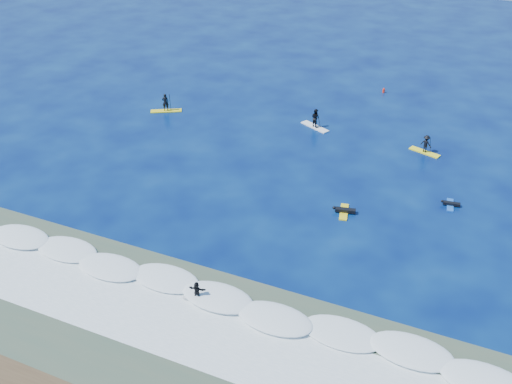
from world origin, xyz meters
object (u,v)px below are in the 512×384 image
at_px(sup_paddler_left, 166,105).
at_px(prone_paddler_near, 344,211).
at_px(sup_paddler_right, 426,145).
at_px(prone_paddler_far, 450,204).
at_px(marker_buoy, 384,90).
at_px(wave_surfer, 197,291).
at_px(sup_paddler_center, 315,119).

distance_m(sup_paddler_left, prone_paddler_near, 25.31).
bearing_deg(sup_paddler_right, sup_paddler_left, -157.97).
xyz_separation_m(prone_paddler_far, marker_buoy, (-10.19, 21.20, 0.15)).
bearing_deg(sup_paddler_right, marker_buoy, 136.47).
xyz_separation_m(sup_paddler_left, wave_surfer, (17.09, -24.35, 0.03)).
height_order(sup_paddler_center, wave_surfer, sup_paddler_center).
distance_m(sup_paddler_center, sup_paddler_right, 11.09).
relative_size(prone_paddler_near, marker_buoy, 3.58).
relative_size(sup_paddler_right, marker_buoy, 4.49).
bearing_deg(prone_paddler_far, sup_paddler_left, 70.06).
relative_size(sup_paddler_center, wave_surfer, 1.77).
xyz_separation_m(sup_paddler_center, wave_surfer, (1.33, -26.96, -0.10)).
bearing_deg(sup_paddler_center, sup_paddler_left, -144.04).
bearing_deg(prone_paddler_far, sup_paddler_right, 14.97).
height_order(sup_paddler_left, sup_paddler_center, sup_paddler_left).
bearing_deg(sup_paddler_center, marker_buoy, 96.84).
bearing_deg(prone_paddler_near, sup_paddler_left, 52.02).
bearing_deg(sup_paddler_center, wave_surfer, -60.62).
height_order(sup_paddler_left, wave_surfer, sup_paddler_left).
bearing_deg(sup_paddler_center, prone_paddler_far, -6.41).
relative_size(sup_paddler_center, sup_paddler_right, 1.11).
bearing_deg(sup_paddler_right, sup_paddler_center, -166.86).
xyz_separation_m(sup_paddler_right, prone_paddler_near, (-4.03, -12.59, -0.63)).
xyz_separation_m(sup_paddler_left, prone_paddler_near, (22.76, -11.06, -0.56)).
height_order(sup_paddler_center, marker_buoy, sup_paddler_center).
distance_m(sup_paddler_left, prone_paddler_far, 30.94).
bearing_deg(wave_surfer, marker_buoy, 76.86).
xyz_separation_m(prone_paddler_near, marker_buoy, (-2.76, 25.53, 0.12)).
bearing_deg(prone_paddler_near, prone_paddler_far, -71.85).
relative_size(sup_paddler_center, prone_paddler_near, 1.39).
distance_m(sup_paddler_center, prone_paddler_near, 15.38).
height_order(wave_surfer, marker_buoy, wave_surfer).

